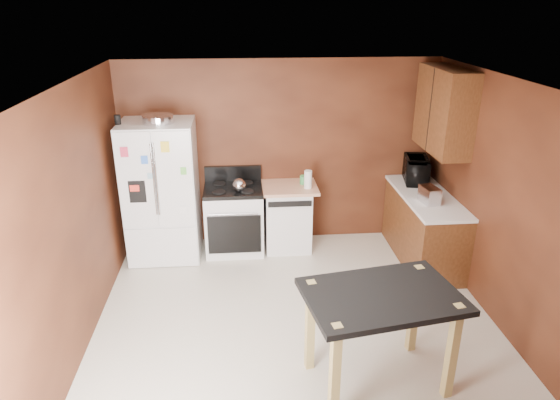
{
  "coord_description": "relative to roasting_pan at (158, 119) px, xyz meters",
  "views": [
    {
      "loc": [
        -0.54,
        -4.2,
        3.2
      ],
      "look_at": [
        -0.11,
        0.85,
        1.14
      ],
      "focal_mm": 32.0,
      "sensor_mm": 36.0,
      "label": 1
    }
  ],
  "objects": [
    {
      "name": "floor",
      "position": [
        1.51,
        -1.83,
        -1.85
      ],
      "size": [
        4.5,
        4.5,
        0.0
      ],
      "primitive_type": "plane",
      "color": "beige",
      "rests_on": "ground"
    },
    {
      "name": "ceiling",
      "position": [
        1.51,
        -1.83,
        0.65
      ],
      "size": [
        4.5,
        4.5,
        0.0
      ],
      "primitive_type": "plane",
      "rotation": [
        3.14,
        0.0,
        0.0
      ],
      "color": "white",
      "rests_on": "ground"
    },
    {
      "name": "wall_back",
      "position": [
        1.51,
        0.42,
        -0.6
      ],
      "size": [
        4.2,
        0.0,
        4.2
      ],
      "primitive_type": "plane",
      "rotation": [
        1.57,
        0.0,
        0.0
      ],
      "color": "#602F19",
      "rests_on": "ground"
    },
    {
      "name": "wall_left",
      "position": [
        -0.59,
        -1.83,
        -0.6
      ],
      "size": [
        0.0,
        4.5,
        4.5
      ],
      "primitive_type": "plane",
      "rotation": [
        1.57,
        0.0,
        1.57
      ],
      "color": "#602F19",
      "rests_on": "ground"
    },
    {
      "name": "wall_right",
      "position": [
        3.61,
        -1.83,
        -0.6
      ],
      "size": [
        0.0,
        4.5,
        4.5
      ],
      "primitive_type": "plane",
      "rotation": [
        1.57,
        0.0,
        -1.57
      ],
      "color": "#602F19",
      "rests_on": "ground"
    },
    {
      "name": "roasting_pan",
      "position": [
        0.0,
        0.0,
        0.0
      ],
      "size": [
        0.38,
        0.38,
        0.1
      ],
      "primitive_type": "cylinder",
      "color": "silver",
      "rests_on": "refrigerator"
    },
    {
      "name": "pen_cup",
      "position": [
        -0.47,
        -0.03,
        0.01
      ],
      "size": [
        0.07,
        0.07,
        0.11
      ],
      "primitive_type": "cylinder",
      "color": "black",
      "rests_on": "refrigerator"
    },
    {
      "name": "kettle",
      "position": [
        0.95,
        -0.05,
        -0.86
      ],
      "size": [
        0.17,
        0.17,
        0.17
      ],
      "primitive_type": "sphere",
      "color": "silver",
      "rests_on": "gas_range"
    },
    {
      "name": "paper_towel",
      "position": [
        1.84,
        0.03,
        -0.84
      ],
      "size": [
        0.12,
        0.12,
        0.24
      ],
      "primitive_type": "cylinder",
      "rotation": [
        0.0,
        0.0,
        -0.24
      ],
      "color": "white",
      "rests_on": "dishwasher"
    },
    {
      "name": "green_canister",
      "position": [
        1.81,
        0.19,
        -0.9
      ],
      "size": [
        0.11,
        0.11,
        0.11
      ],
      "primitive_type": "cylinder",
      "rotation": [
        0.0,
        0.0,
        0.08
      ],
      "color": "#45B55C",
      "rests_on": "dishwasher"
    },
    {
      "name": "toaster",
      "position": [
        3.23,
        -0.62,
        -0.85
      ],
      "size": [
        0.21,
        0.29,
        0.2
      ],
      "primitive_type": "cube",
      "rotation": [
        0.0,
        0.0,
        0.16
      ],
      "color": "silver",
      "rests_on": "right_cabinets"
    },
    {
      "name": "microwave",
      "position": [
        3.32,
        0.13,
        -0.8
      ],
      "size": [
        0.46,
        0.6,
        0.3
      ],
      "primitive_type": "imported",
      "rotation": [
        0.0,
        0.0,
        1.37
      ],
      "color": "black",
      "rests_on": "right_cabinets"
    },
    {
      "name": "refrigerator",
      "position": [
        -0.04,
        0.04,
        -0.95
      ],
      "size": [
        0.9,
        0.8,
        1.8
      ],
      "color": "white",
      "rests_on": "ground"
    },
    {
      "name": "gas_range",
      "position": [
        0.87,
        0.1,
        -1.39
      ],
      "size": [
        0.76,
        0.68,
        1.1
      ],
      "color": "white",
      "rests_on": "ground"
    },
    {
      "name": "dishwasher",
      "position": [
        1.59,
        0.12,
        -1.4
      ],
      "size": [
        0.78,
        0.63,
        0.89
      ],
      "color": "white",
      "rests_on": "ground"
    },
    {
      "name": "right_cabinets",
      "position": [
        3.34,
        -0.35,
        -0.94
      ],
      "size": [
        0.63,
        1.58,
        2.45
      ],
      "color": "brown",
      "rests_on": "ground"
    },
    {
      "name": "island",
      "position": [
        2.12,
        -2.56,
        -1.07
      ],
      "size": [
        1.41,
        1.06,
        0.92
      ],
      "color": "black",
      "rests_on": "ground"
    }
  ]
}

